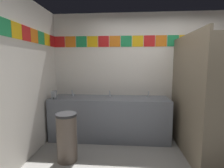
# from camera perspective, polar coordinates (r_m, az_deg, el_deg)

# --- Properties ---
(wall_back) EXTENTS (4.31, 0.09, 2.58)m
(wall_back) POSITION_cam_1_polar(r_m,az_deg,el_deg) (3.73, 13.95, 3.05)
(wall_back) COLOR silver
(wall_back) RESTS_ON ground_plane
(wall_side) EXTENTS (0.09, 3.05, 2.58)m
(wall_side) POSITION_cam_1_polar(r_m,az_deg,el_deg) (2.65, -32.22, 0.60)
(wall_side) COLOR silver
(wall_side) RESTS_ON ground_plane
(vanity_counter) EXTENTS (2.36, 0.61, 0.85)m
(vanity_counter) POSITION_cam_1_polar(r_m,az_deg,el_deg) (3.52, -0.85, -11.27)
(vanity_counter) COLOR slate
(vanity_counter) RESTS_ON ground_plane
(faucet_left) EXTENTS (0.04, 0.10, 0.14)m
(faucet_left) POSITION_cam_1_polar(r_m,az_deg,el_deg) (3.65, -13.15, -3.25)
(faucet_left) COLOR silver
(faucet_left) RESTS_ON vanity_counter
(faucet_center) EXTENTS (0.04, 0.10, 0.14)m
(faucet_center) POSITION_cam_1_polar(r_m,az_deg,el_deg) (3.49, -0.73, -3.51)
(faucet_center) COLOR silver
(faucet_center) RESTS_ON vanity_counter
(faucet_right) EXTENTS (0.04, 0.10, 0.14)m
(faucet_right) POSITION_cam_1_polar(r_m,az_deg,el_deg) (3.51, 12.19, -3.62)
(faucet_right) COLOR silver
(faucet_right) RESTS_ON vanity_counter
(soap_dispenser) EXTENTS (0.09, 0.09, 0.16)m
(soap_dispenser) POSITION_cam_1_polar(r_m,az_deg,el_deg) (3.48, -18.94, -3.48)
(soap_dispenser) COLOR gray
(soap_dispenser) RESTS_ON vanity_counter
(stall_divider) EXTENTS (0.92, 1.49, 2.01)m
(stall_divider) POSITION_cam_1_polar(r_m,az_deg,el_deg) (2.93, 28.18, -4.36)
(stall_divider) COLOR #726651
(stall_divider) RESTS_ON ground_plane
(toilet) EXTENTS (0.39, 0.49, 0.74)m
(toilet) POSITION_cam_1_polar(r_m,az_deg,el_deg) (3.74, 30.46, -13.32)
(toilet) COLOR white
(toilet) RESTS_ON ground_plane
(trash_bin) EXTENTS (0.32, 0.32, 0.77)m
(trash_bin) POSITION_cam_1_polar(r_m,az_deg,el_deg) (2.88, -14.98, -16.95)
(trash_bin) COLOR brown
(trash_bin) RESTS_ON ground_plane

